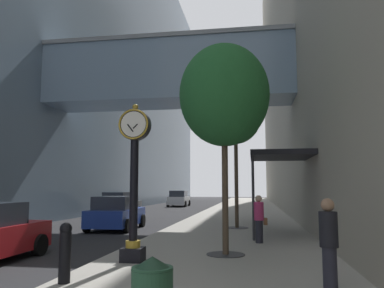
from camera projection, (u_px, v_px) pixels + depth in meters
The scene contains 13 objects.
ground_plane at pixel (199, 214), 29.27m from camera, with size 110.00×110.00×0.00m, color #262628.
sidewalk_right at pixel (243, 212), 31.72m from camera, with size 6.45×80.00×0.14m, color #9E998E.
building_block_left at pixel (74, 31), 35.92m from camera, with size 23.53×80.00×33.30m.
street_clock at pixel (134, 174), 10.20m from camera, with size 0.84×0.55×4.15m.
bollard_second at pixel (65, 251), 7.75m from camera, with size 0.25×0.25×1.20m.
street_tree_near at pixel (224, 96), 11.45m from camera, with size 2.67×2.67×6.19m.
street_tree_mid_near at pixel (235, 115), 18.82m from camera, with size 2.56×2.56×6.96m.
pedestrian_walking at pixel (259, 218), 13.35m from camera, with size 0.48×0.38×1.63m.
pedestrian_by_clock at pixel (329, 242), 7.13m from camera, with size 0.47×0.47×1.70m.
storefront_awning at pixel (279, 157), 15.65m from camera, with size 2.40×3.60×3.30m.
car_blue_mid at pixel (116, 213), 18.83m from camera, with size 2.22×4.14×1.62m.
car_white_far at pixel (179, 199), 41.93m from camera, with size 2.12×4.07×1.71m.
car_grey_trailing at pixel (120, 205), 27.40m from camera, with size 2.07×4.58×1.72m.
Camera 1 is at (4.16, -2.40, 2.04)m, focal length 35.97 mm.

